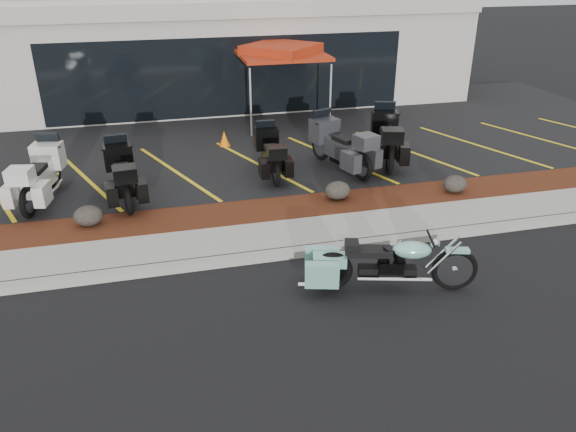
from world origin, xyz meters
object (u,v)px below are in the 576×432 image
object	(u,v)px
traffic_cone	(224,138)
hero_cruiser	(455,264)
popup_canopy	(281,52)
touring_white	(51,160)

from	to	relation	value
traffic_cone	hero_cruiser	bearing A→B (deg)	-71.80
popup_canopy	hero_cruiser	bearing A→B (deg)	-111.36
popup_canopy	traffic_cone	bearing A→B (deg)	-162.87
traffic_cone	popup_canopy	distance (m)	3.60
hero_cruiser	popup_canopy	size ratio (longest dim) A/B	0.83
hero_cruiser	popup_canopy	bearing A→B (deg)	108.73
hero_cruiser	popup_canopy	world-z (taller)	popup_canopy
traffic_cone	touring_white	bearing A→B (deg)	-153.96
hero_cruiser	traffic_cone	distance (m)	8.88
traffic_cone	popup_canopy	size ratio (longest dim) A/B	0.12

